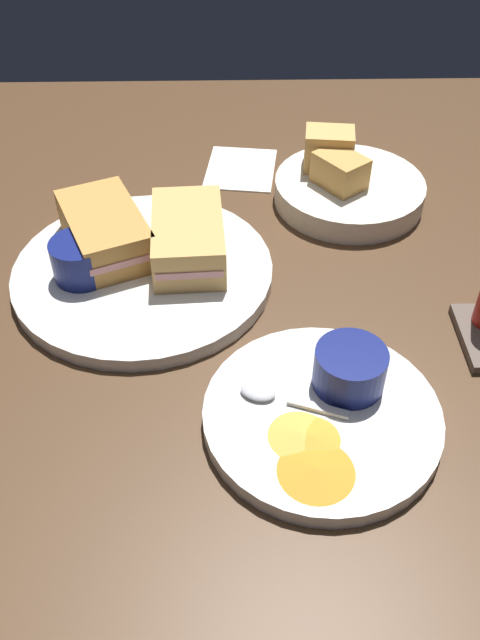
# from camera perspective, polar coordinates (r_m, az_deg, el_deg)

# --- Properties ---
(ground_plane) EXTENTS (1.10, 1.10, 0.03)m
(ground_plane) POSITION_cam_1_polar(r_m,az_deg,el_deg) (0.73, -1.13, 0.94)
(ground_plane) COLOR #4C331E
(plate_sandwich_main) EXTENTS (0.28, 0.28, 0.02)m
(plate_sandwich_main) POSITION_cam_1_polar(r_m,az_deg,el_deg) (0.75, -8.40, 4.02)
(plate_sandwich_main) COLOR silver
(plate_sandwich_main) RESTS_ON ground_plane
(sandwich_half_near) EXTENTS (0.14, 0.08, 0.05)m
(sandwich_half_near) POSITION_cam_1_polar(r_m,az_deg,el_deg) (0.74, -4.63, 6.98)
(sandwich_half_near) COLOR tan
(sandwich_half_near) RESTS_ON plate_sandwich_main
(sandwich_half_far) EXTENTS (0.15, 0.12, 0.05)m
(sandwich_half_far) POSITION_cam_1_polar(r_m,az_deg,el_deg) (0.76, -11.58, 7.41)
(sandwich_half_far) COLOR #C68C42
(sandwich_half_far) RESTS_ON plate_sandwich_main
(ramekin_dark_sauce) EXTENTS (0.06, 0.06, 0.04)m
(ramekin_dark_sauce) POSITION_cam_1_polar(r_m,az_deg,el_deg) (0.73, -13.62, 5.10)
(ramekin_dark_sauce) COLOR navy
(ramekin_dark_sauce) RESTS_ON plate_sandwich_main
(spoon_by_dark_ramekin) EXTENTS (0.06, 0.09, 0.01)m
(spoon_by_dark_ramekin) POSITION_cam_1_polar(r_m,az_deg,el_deg) (0.75, -9.85, 5.32)
(spoon_by_dark_ramekin) COLOR silver
(spoon_by_dark_ramekin) RESTS_ON plate_sandwich_main
(plate_chips_companion) EXTENTS (0.21, 0.21, 0.02)m
(plate_chips_companion) POSITION_cam_1_polar(r_m,az_deg,el_deg) (0.60, 6.65, -8.13)
(plate_chips_companion) COLOR silver
(plate_chips_companion) RESTS_ON ground_plane
(ramekin_light_gravy) EXTENTS (0.06, 0.06, 0.04)m
(ramekin_light_gravy) POSITION_cam_1_polar(r_m,az_deg,el_deg) (0.60, 9.03, -3.99)
(ramekin_light_gravy) COLOR navy
(ramekin_light_gravy) RESTS_ON plate_chips_companion
(spoon_by_gravy_ramekin) EXTENTS (0.05, 0.10, 0.01)m
(spoon_by_gravy_ramekin) POSITION_cam_1_polar(r_m,az_deg,el_deg) (0.60, 2.46, -6.38)
(spoon_by_gravy_ramekin) COLOR silver
(spoon_by_gravy_ramekin) RESTS_ON plate_chips_companion
(plantain_chip_scatter) EXTENTS (0.11, 0.08, 0.01)m
(plantain_chip_scatter) POSITION_cam_1_polar(r_m,az_deg,el_deg) (0.57, 5.64, -10.90)
(plantain_chip_scatter) COLOR gold
(plantain_chip_scatter) RESTS_ON plate_chips_companion
(bread_basket_rear) EXTENTS (0.19, 0.19, 0.08)m
(bread_basket_rear) POSITION_cam_1_polar(r_m,az_deg,el_deg) (0.87, 8.79, 11.21)
(bread_basket_rear) COLOR silver
(bread_basket_rear) RESTS_ON ground_plane
(paper_napkin_folded) EXTENTS (0.12, 0.10, 0.00)m
(paper_napkin_folded) POSITION_cam_1_polar(r_m,az_deg,el_deg) (0.93, -0.12, 12.74)
(paper_napkin_folded) COLOR white
(paper_napkin_folded) RESTS_ON ground_plane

